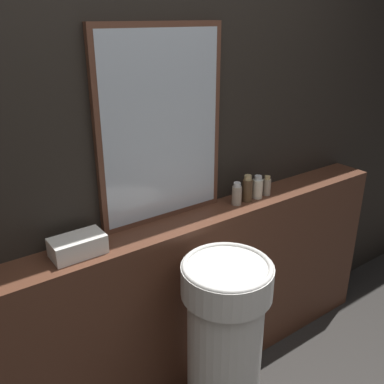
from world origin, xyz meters
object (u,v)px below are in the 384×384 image
Objects in this scene: towel_stack at (78,246)px; mirror at (162,128)px; pedestal_sink at (224,348)px; lotion_bottle at (258,188)px; shampoo_bottle at (237,194)px; body_wash_bottle at (267,186)px; conditioner_bottle at (247,189)px.

mirror is at bearing 10.91° from towel_stack.
lotion_bottle is at bearing 35.34° from pedestal_sink.
pedestal_sink is 4.34× the size of towel_stack.
shampoo_bottle is 0.22m from body_wash_bottle.
towel_stack is 1.01m from lotion_bottle.
body_wash_bottle is at bearing -0.00° from shampoo_bottle.
towel_stack is 1.74× the size of lotion_bottle.
lotion_bottle reaches higher than body_wash_bottle.
shampoo_bottle is at bearing 44.86° from pedestal_sink.
towel_stack is at bearing 180.00° from lotion_bottle.
pedestal_sink is 7.55× the size of lotion_bottle.
body_wash_bottle is (0.14, -0.00, -0.02)m from conditioner_bottle.
shampoo_bottle reaches higher than pedestal_sink.
mirror is 7.38× the size of shampoo_bottle.
body_wash_bottle reaches higher than towel_stack.
body_wash_bottle is at bearing -8.62° from mirror.
mirror is at bearing 92.67° from pedestal_sink.
conditioner_bottle reaches higher than shampoo_bottle.
pedestal_sink is at bearing -148.02° from body_wash_bottle.
shampoo_bottle is (0.36, 0.36, 0.54)m from pedestal_sink.
towel_stack is 1.51× the size of conditioner_bottle.
towel_stack is 1.98× the size of body_wash_bottle.
lotion_bottle reaches higher than shampoo_bottle.
conditioner_bottle is (0.07, 0.00, 0.01)m from shampoo_bottle.
lotion_bottle is at bearing -0.00° from conditioner_bottle.
mirror is 8.07× the size of body_wash_bottle.
lotion_bottle is at bearing -9.72° from mirror.
towel_stack is at bearing 143.75° from pedestal_sink.
mirror is 0.63m from towel_stack.
shampoo_bottle reaches higher than towel_stack.
shampoo_bottle is at bearing 180.00° from lotion_bottle.
shampoo_bottle reaches higher than body_wash_bottle.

